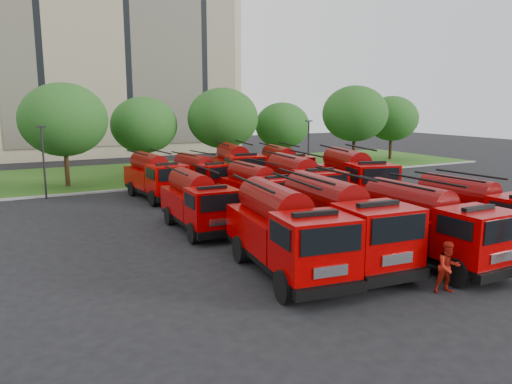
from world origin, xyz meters
TOP-DOWN VIEW (x-y plane):
  - ground at (0.00, 0.00)m, footprint 140.00×140.00m
  - lawn at (0.00, 26.00)m, footprint 70.00×16.00m
  - curb at (0.00, 17.90)m, footprint 70.00×0.30m
  - apartment_building at (2.00, 47.94)m, footprint 30.00×14.18m
  - tree_2 at (-8.00, 21.50)m, footprint 6.72×6.72m
  - tree_3 at (-1.00, 24.00)m, footprint 5.88×5.88m
  - tree_4 at (6.00, 22.50)m, footprint 6.55×6.55m
  - tree_5 at (13.00, 23.50)m, footprint 5.46×5.46m
  - tree_6 at (21.00, 22.00)m, footprint 6.89×6.89m
  - tree_7 at (28.00, 24.00)m, footprint 6.05×6.05m
  - lamp_post_0 at (-10.00, 17.20)m, footprint 0.60×0.25m
  - lamp_post_1 at (12.00, 17.20)m, footprint 0.60×0.25m
  - fire_truck_0 at (-3.10, -3.86)m, footprint 3.53×7.82m
  - fire_truck_1 at (-0.50, -3.85)m, footprint 3.35×7.99m
  - fire_truck_2 at (2.88, -5.51)m, footprint 2.70×7.21m
  - fire_truck_3 at (7.56, -4.11)m, footprint 2.80×6.82m
  - fire_truck_4 at (-3.66, 4.20)m, footprint 2.67×6.79m
  - fire_truck_5 at (0.99, 6.08)m, footprint 2.50×6.59m
  - fire_truck_6 at (3.58, 5.47)m, footprint 3.37×7.71m
  - fire_truck_7 at (8.04, 5.84)m, footprint 4.48×8.23m
  - fire_truck_8 at (-3.15, 13.80)m, footprint 2.95×7.02m
  - fire_truck_9 at (0.29, 13.93)m, footprint 3.03×6.56m
  - fire_truck_10 at (3.65, 14.70)m, footprint 3.82×7.84m
  - fire_truck_11 at (7.39, 13.84)m, footprint 3.49×7.32m
  - firefighter_1 at (0.99, -8.33)m, footprint 1.02×0.73m
  - firefighter_4 at (1.63, -1.23)m, footprint 0.87×0.70m
  - firefighter_5 at (6.41, 3.52)m, footprint 1.94×1.55m

SIDE VIEW (x-z plane):
  - ground at x=0.00m, z-range 0.00..0.00m
  - firefighter_1 at x=0.99m, z-range -0.94..0.94m
  - firefighter_4 at x=1.63m, z-range -0.77..0.77m
  - firefighter_5 at x=6.41m, z-range -0.96..0.96m
  - lawn at x=0.00m, z-range 0.00..0.12m
  - curb at x=0.00m, z-range 0.00..0.14m
  - fire_truck_9 at x=0.29m, z-range 0.01..2.89m
  - fire_truck_5 at x=0.99m, z-range 0.01..2.99m
  - fire_truck_3 at x=7.56m, z-range 0.01..3.05m
  - fire_truck_4 at x=-3.66m, z-range 0.01..3.06m
  - fire_truck_8 at x=-3.15m, z-range 0.01..3.13m
  - fire_truck_11 at x=7.39m, z-range 0.01..3.21m
  - fire_truck_2 at x=2.88m, z-range 0.01..3.28m
  - fire_truck_6 at x=3.58m, z-range 0.01..3.42m
  - fire_truck_10 at x=3.65m, z-range 0.01..3.43m
  - fire_truck_0 at x=-3.10m, z-range 0.01..3.45m
  - fire_truck_1 at x=-0.50m, z-range 0.01..3.56m
  - fire_truck_7 at x=8.04m, z-range 0.01..3.57m
  - lamp_post_0 at x=-10.00m, z-range 0.34..5.45m
  - lamp_post_1 at x=12.00m, z-range 0.34..5.45m
  - tree_5 at x=13.00m, z-range 1.01..7.69m
  - tree_3 at x=-1.00m, z-range 1.09..8.28m
  - tree_7 at x=28.00m, z-range 1.12..8.52m
  - tree_4 at x=6.00m, z-range 1.21..9.23m
  - tree_2 at x=-8.00m, z-range 1.25..9.46m
  - tree_6 at x=21.00m, z-range 1.28..9.70m
  - apartment_building at x=2.00m, z-range 0.00..25.00m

